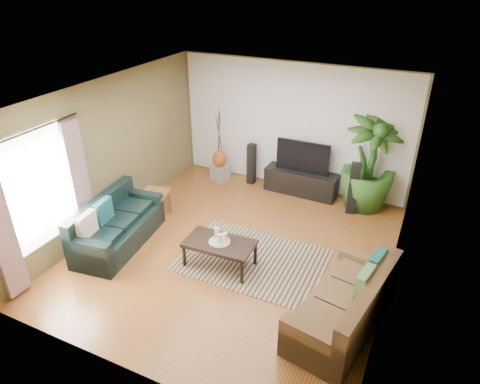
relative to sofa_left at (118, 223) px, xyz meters
The scene contains 28 objects.
floor 2.07m from the sofa_left, 19.09° to the left, with size 5.50×5.50×0.00m, color brown.
ceiling 3.05m from the sofa_left, 19.09° to the left, with size 5.50×5.50×0.00m, color white.
wall_back 4.02m from the sofa_left, 60.67° to the left, with size 5.00×5.00×0.00m, color brown.
wall_front 2.98m from the sofa_left, 47.40° to the right, with size 5.00×5.00×0.00m, color brown.
wall_left 1.28m from the sofa_left, 131.23° to the left, with size 5.50×5.50×0.00m, color brown.
wall_right 4.56m from the sofa_left, ahead, with size 5.50×5.50×0.00m, color brown.
backwall_panel 4.02m from the sofa_left, 60.60° to the left, with size 4.90×4.90×0.00m, color white.
window_pane 1.46m from the sofa_left, 120.96° to the right, with size 1.80×1.80×0.00m, color white.
curtain_near 1.91m from the sofa_left, 106.88° to the right, with size 0.08×0.35×2.20m, color gray.
curtain_far 0.91m from the sofa_left, 160.01° to the right, with size 0.08×0.35×2.20m, color gray.
curtain_rod 2.16m from the sofa_left, 118.66° to the right, with size 0.03×0.03×1.90m, color black.
sofa_left is the anchor object (origin of this frame).
sofa_right 3.97m from the sofa_left, ahead, with size 1.91×0.86×0.85m, color brown.
area_rug 2.40m from the sofa_left, 13.51° to the left, with size 2.34×1.66×0.01m, color #A07E5E.
coffee_table 1.89m from the sofa_left, ahead, with size 1.11×0.60×0.45m, color black.
candle_tray 1.88m from the sofa_left, ahead, with size 0.34×0.34×0.02m, color gray.
candle_tall 1.83m from the sofa_left, ahead, with size 0.07×0.07×0.22m, color beige.
candle_mid 1.92m from the sofa_left, ahead, with size 0.07×0.07×0.17m, color #F2EACC.
candle_short 1.96m from the sofa_left, ahead, with size 0.07×0.07×0.14m, color white.
tv_stand 3.90m from the sofa_left, 54.29° to the left, with size 1.54×0.46×0.51m, color black.
television 3.92m from the sofa_left, 54.29° to the left, with size 1.13×0.06×0.67m, color black.
speaker_left 3.36m from the sofa_left, 70.55° to the left, with size 0.16×0.18×0.91m, color black.
speaker_right 4.44m from the sofa_left, 39.57° to the left, with size 0.19×0.21×1.04m, color black.
potted_plant 4.83m from the sofa_left, 41.23° to the left, with size 1.07×1.07×1.91m, color #26511B.
plant_pot 4.81m from the sofa_left, 41.23° to the left, with size 0.35×0.35×0.27m, color black.
pedestal 3.04m from the sofa_left, 82.25° to the left, with size 0.34×0.34×0.34m, color gray.
vase 3.03m from the sofa_left, 82.25° to the left, with size 0.31×0.31×0.44m, color #95401B.
side_table 1.07m from the sofa_left, 88.95° to the left, with size 0.49×0.49×0.52m, color brown.
Camera 1 is at (2.64, -5.40, 4.37)m, focal length 32.00 mm.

